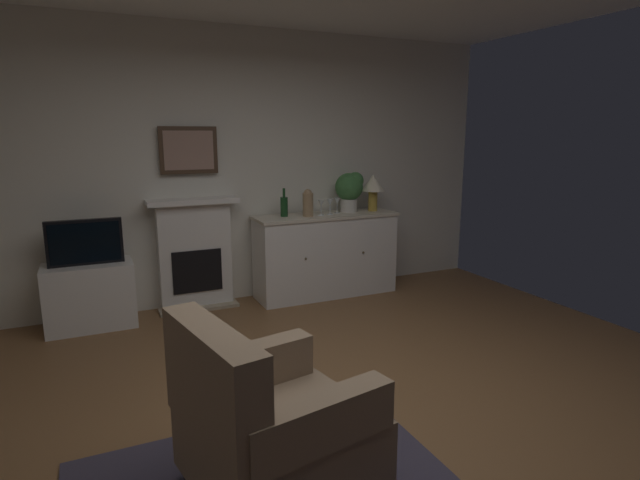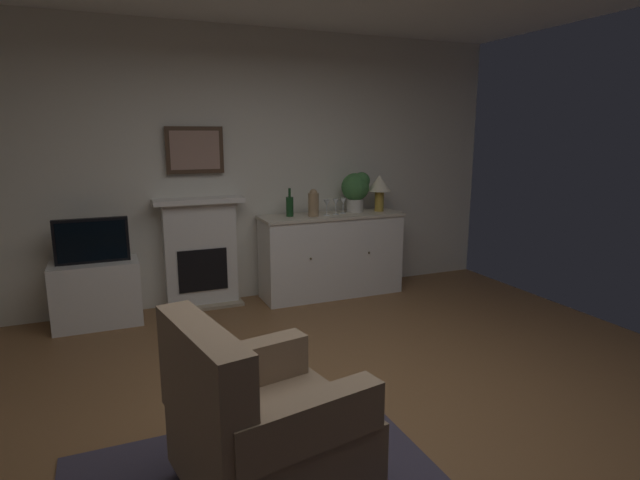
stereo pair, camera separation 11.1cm
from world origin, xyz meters
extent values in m
cube|color=brown|center=(0.00, 0.00, -0.05)|extent=(5.83, 5.42, 0.10)
cube|color=silver|center=(0.00, 2.68, 1.37)|extent=(5.83, 0.06, 2.75)
cube|color=white|center=(-0.47, 2.56, 0.53)|extent=(0.70, 0.18, 1.05)
cube|color=tan|center=(-0.47, 2.46, 0.01)|extent=(0.77, 0.20, 0.03)
cube|color=black|center=(-0.47, 2.47, 0.39)|extent=(0.48, 0.02, 0.42)
cube|color=white|center=(-0.47, 2.53, 1.07)|extent=(0.87, 0.27, 0.05)
cube|color=#473323|center=(-0.47, 2.60, 1.56)|extent=(0.55, 0.03, 0.45)
cube|color=#9E7A6B|center=(-0.47, 2.59, 1.56)|extent=(0.47, 0.01, 0.37)
cube|color=white|center=(0.88, 2.38, 0.43)|extent=(1.50, 0.45, 0.85)
cube|color=beige|center=(0.88, 2.38, 0.87)|extent=(1.53, 0.48, 0.03)
sphere|color=brown|center=(0.55, 2.14, 0.48)|extent=(0.02, 0.02, 0.02)
sphere|color=brown|center=(1.21, 2.14, 0.48)|extent=(0.02, 0.02, 0.02)
cylinder|color=#B79338|center=(1.45, 2.38, 0.99)|extent=(0.10, 0.10, 0.22)
cone|color=#EFE5C6|center=(1.45, 2.38, 1.19)|extent=(0.26, 0.26, 0.18)
cylinder|color=#193F1E|center=(0.43, 2.42, 0.98)|extent=(0.08, 0.08, 0.20)
cylinder|color=#193F1E|center=(0.43, 2.42, 1.13)|extent=(0.03, 0.03, 0.09)
cylinder|color=silver|center=(0.81, 2.33, 0.88)|extent=(0.06, 0.06, 0.00)
cylinder|color=silver|center=(0.81, 2.33, 0.93)|extent=(0.01, 0.01, 0.09)
cone|color=silver|center=(0.81, 2.33, 1.01)|extent=(0.07, 0.07, 0.07)
cylinder|color=silver|center=(0.92, 2.34, 0.88)|extent=(0.06, 0.06, 0.00)
cylinder|color=silver|center=(0.92, 2.34, 0.93)|extent=(0.01, 0.01, 0.09)
cone|color=silver|center=(0.92, 2.34, 1.01)|extent=(0.07, 0.07, 0.07)
cylinder|color=silver|center=(1.03, 2.40, 0.88)|extent=(0.06, 0.06, 0.00)
cylinder|color=silver|center=(1.03, 2.40, 0.93)|extent=(0.01, 0.01, 0.09)
cone|color=silver|center=(1.03, 2.40, 1.01)|extent=(0.07, 0.07, 0.07)
cylinder|color=#9E7F5B|center=(0.66, 2.33, 1.00)|extent=(0.11, 0.11, 0.24)
sphere|color=#9E7F5B|center=(0.66, 2.33, 1.12)|extent=(0.08, 0.08, 0.08)
cube|color=white|center=(-1.44, 2.39, 0.29)|extent=(0.75, 0.42, 0.59)
cube|color=black|center=(-1.44, 2.37, 0.79)|extent=(0.62, 0.06, 0.40)
cube|color=black|center=(-1.44, 2.34, 0.79)|extent=(0.57, 0.01, 0.35)
cylinder|color=beige|center=(1.18, 2.43, 0.95)|extent=(0.18, 0.18, 0.14)
sphere|color=#3D753D|center=(1.18, 2.43, 1.15)|extent=(0.30, 0.30, 0.30)
sphere|color=#3D753D|center=(1.24, 2.40, 1.22)|extent=(0.18, 0.18, 0.18)
cube|color=#8C7259|center=(-0.65, -0.36, 0.26)|extent=(0.93, 0.89, 0.32)
cube|color=#8C7259|center=(-0.97, -0.43, 0.67)|extent=(0.30, 0.78, 0.50)
cube|color=#8C7259|center=(-0.59, -0.68, 0.53)|extent=(0.73, 0.27, 0.22)
cube|color=#8C7259|center=(-0.71, -0.05, 0.53)|extent=(0.73, 0.27, 0.22)
cylinder|color=#473323|center=(-0.37, 0.01, 0.05)|extent=(0.05, 0.05, 0.10)
cylinder|color=#473323|center=(-1.04, -0.11, 0.05)|extent=(0.05, 0.05, 0.10)
camera|label=1|loc=(-1.40, -2.44, 1.72)|focal=28.68mm
camera|label=2|loc=(-1.30, -2.48, 1.72)|focal=28.68mm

